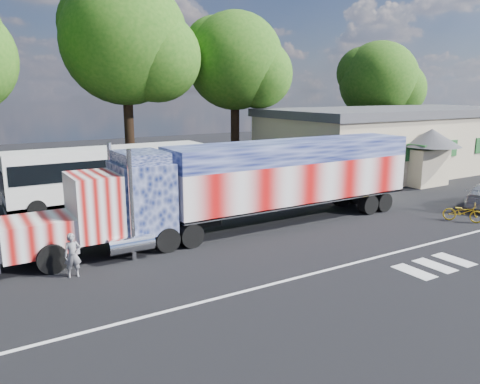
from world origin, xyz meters
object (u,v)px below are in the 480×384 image
tree_far_ne (380,82)px  tree_n_mid (127,42)px  tree_ne_a (237,62)px  bicycle (463,212)px  coach_bus (110,175)px  woman (73,255)px  semi_truck (251,182)px

tree_far_ne → tree_n_mid: tree_n_mid is taller
tree_far_ne → tree_ne_a: bearing=-172.9°
bicycle → tree_n_mid: (-10.67, 19.69, 9.44)m
coach_bus → bicycle: (14.19, -13.36, -1.23)m
bicycle → tree_ne_a: (-2.28, 18.69, 8.28)m
woman → tree_far_ne: size_ratio=0.14×
semi_truck → tree_ne_a: 17.17m
tree_n_mid → tree_ne_a: size_ratio=1.15×
tree_ne_a → woman: bearing=-135.9°
bicycle → tree_far_ne: tree_far_ne is taller
woman → tree_ne_a: bearing=52.8°
woman → coach_bus: bearing=75.8°
semi_truck → bicycle: semi_truck is taller
woman → tree_ne_a: 24.12m
semi_truck → tree_far_ne: bearing=31.8°
coach_bus → bicycle: coach_bus is taller
coach_bus → tree_far_ne: 32.06m
bicycle → coach_bus: bearing=103.6°
semi_truck → bicycle: size_ratio=10.88×
semi_truck → coach_bus: (-4.35, 8.64, -0.54)m
tree_far_ne → tree_ne_a: (-18.68, -2.32, 1.28)m
bicycle → woman: bearing=138.1°
coach_bus → tree_n_mid: (3.53, 6.33, 8.21)m
coach_bus → tree_n_mid: size_ratio=0.79×
coach_bus → tree_ne_a: 14.83m
woman → tree_n_mid: 20.74m
tree_ne_a → tree_n_mid: bearing=173.3°
woman → tree_n_mid: size_ratio=0.11×
semi_truck → woman: bearing=-168.0°
woman → tree_ne_a: tree_ne_a is taller
bicycle → tree_far_ne: 27.56m
tree_far_ne → tree_n_mid: bearing=-177.2°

